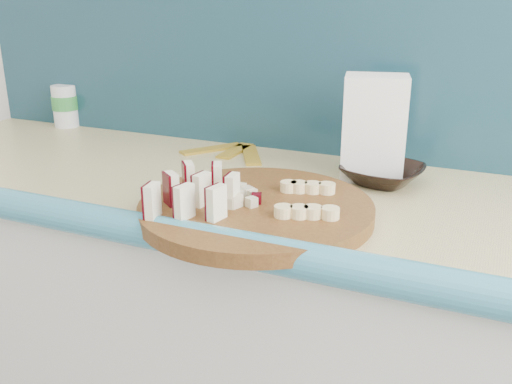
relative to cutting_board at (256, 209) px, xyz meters
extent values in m
cube|color=silver|center=(0.06, 0.16, -0.48)|extent=(2.20, 0.60, 0.88)
cube|color=#CCB977|center=(0.06, 0.16, -0.03)|extent=(2.20, 0.60, 0.03)
cube|color=teal|center=(0.06, -0.14, -0.03)|extent=(2.20, 0.06, 0.03)
cube|color=teal|center=(0.06, 0.45, 0.24)|extent=(2.20, 0.02, 0.50)
cylinder|color=#45250E|center=(0.00, 0.00, 0.00)|extent=(0.54, 0.54, 0.03)
cube|color=#F9F0C7|center=(-0.13, -0.13, 0.04)|extent=(0.03, 0.04, 0.06)
cube|color=#41040C|center=(-0.14, -0.14, 0.04)|extent=(0.02, 0.04, 0.06)
cube|color=#F9F0C7|center=(-0.13, -0.07, 0.04)|extent=(0.03, 0.04, 0.06)
cube|color=#41040C|center=(-0.14, -0.07, 0.04)|extent=(0.02, 0.04, 0.06)
cube|color=#F9F0C7|center=(-0.14, 0.00, 0.04)|extent=(0.03, 0.04, 0.06)
cube|color=#41040C|center=(-0.15, 0.00, 0.04)|extent=(0.02, 0.04, 0.06)
cube|color=#F9F0C7|center=(-0.08, -0.12, 0.04)|extent=(0.03, 0.04, 0.06)
cube|color=#41040C|center=(-0.09, -0.12, 0.04)|extent=(0.02, 0.04, 0.06)
cube|color=#F9F0C7|center=(-0.08, -0.05, 0.04)|extent=(0.03, 0.04, 0.06)
cube|color=#41040C|center=(-0.09, -0.05, 0.04)|extent=(0.02, 0.04, 0.06)
cube|color=#F9F0C7|center=(-0.08, 0.02, 0.04)|extent=(0.03, 0.04, 0.06)
cube|color=#41040C|center=(-0.09, 0.01, 0.04)|extent=(0.02, 0.04, 0.06)
cube|color=#F9F0C7|center=(-0.03, -0.10, 0.04)|extent=(0.03, 0.04, 0.06)
cube|color=#41040C|center=(-0.04, -0.10, 0.04)|extent=(0.02, 0.04, 0.06)
cube|color=#F9F0C7|center=(-0.03, -0.03, 0.04)|extent=(0.03, 0.04, 0.06)
cube|color=#41040C|center=(-0.04, -0.04, 0.04)|extent=(0.02, 0.04, 0.06)
cube|color=beige|center=(-0.02, -0.01, 0.02)|extent=(0.02, 0.02, 0.02)
cube|color=beige|center=(-0.01, 0.00, 0.02)|extent=(0.02, 0.02, 0.02)
cube|color=#41040C|center=(-0.02, 0.02, 0.02)|extent=(0.02, 0.02, 0.02)
cube|color=beige|center=(-0.03, 0.00, 0.02)|extent=(0.02, 0.02, 0.02)
cube|color=beige|center=(-0.04, 0.00, 0.02)|extent=(0.02, 0.02, 0.02)
cube|color=beige|center=(-0.05, 0.00, 0.02)|extent=(0.02, 0.02, 0.02)
cube|color=beige|center=(-0.04, -0.01, 0.02)|extent=(0.02, 0.02, 0.02)
cube|color=beige|center=(-0.04, -0.02, 0.02)|extent=(0.02, 0.02, 0.02)
cube|color=#41040C|center=(-0.03, -0.04, 0.02)|extent=(0.02, 0.02, 0.02)
cube|color=beige|center=(-0.02, -0.02, 0.02)|extent=(0.02, 0.02, 0.02)
cube|color=beige|center=(-0.01, -0.02, 0.02)|extent=(0.02, 0.02, 0.02)
cube|color=beige|center=(-0.02, -0.01, 0.02)|extent=(0.02, 0.02, 0.02)
cylinder|color=#F4D895|center=(0.07, -0.04, 0.02)|extent=(0.03, 0.03, 0.02)
cylinder|color=#F4D895|center=(0.09, -0.04, 0.02)|extent=(0.03, 0.03, 0.02)
cylinder|color=#F4D895|center=(0.12, -0.03, 0.02)|extent=(0.03, 0.03, 0.02)
cylinder|color=#F4D895|center=(0.14, -0.02, 0.02)|extent=(0.03, 0.03, 0.02)
cylinder|color=#F4D895|center=(0.03, 0.08, 0.02)|extent=(0.03, 0.03, 0.02)
cylinder|color=#F4D895|center=(0.05, 0.09, 0.02)|extent=(0.03, 0.03, 0.02)
cylinder|color=#F4D895|center=(0.08, 0.09, 0.02)|extent=(0.03, 0.03, 0.02)
cylinder|color=#F4D895|center=(0.10, 0.10, 0.02)|extent=(0.03, 0.03, 0.02)
imported|color=black|center=(0.17, 0.27, 0.01)|extent=(0.19, 0.19, 0.04)
cube|color=white|center=(0.14, 0.30, 0.10)|extent=(0.15, 0.12, 0.22)
cylinder|color=silver|center=(-0.80, 0.42, 0.05)|extent=(0.07, 0.07, 0.12)
cylinder|color=#338C3D|center=(-0.80, 0.42, 0.06)|extent=(0.08, 0.08, 0.04)
cube|color=gold|center=(-0.28, 0.36, -0.01)|extent=(0.13, 0.16, 0.01)
cube|color=gold|center=(-0.22, 0.38, -0.01)|extent=(0.04, 0.17, 0.01)
cube|color=gold|center=(-0.17, 0.35, -0.01)|extent=(0.11, 0.16, 0.01)
camera|label=1|loc=(0.38, -0.88, 0.38)|focal=40.00mm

